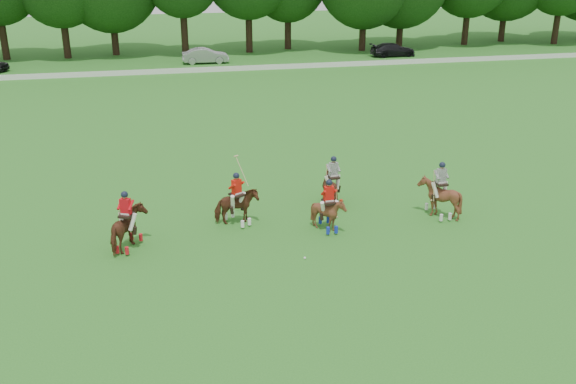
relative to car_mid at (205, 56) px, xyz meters
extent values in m
plane|color=#276F1F|center=(-1.47, -42.50, -0.72)|extent=(180.00, 180.00, 0.00)
cylinder|color=black|center=(-18.90, 6.42, 1.77)|extent=(0.70, 0.70, 4.98)
cylinder|color=black|center=(-13.10, 5.99, 1.61)|extent=(0.70, 0.70, 4.64)
cylinder|color=black|center=(-8.46, 7.02, 1.44)|extent=(0.70, 0.70, 4.31)
cylinder|color=black|center=(-1.51, 5.50, 1.90)|extent=(0.70, 0.70, 5.24)
cylinder|color=black|center=(5.16, 5.74, 1.88)|extent=(0.70, 0.70, 5.19)
cylinder|color=black|center=(9.59, 7.12, 1.52)|extent=(0.70, 0.70, 4.48)
cylinder|color=black|center=(17.07, 4.32, 1.39)|extent=(0.70, 0.70, 4.21)
cylinder|color=black|center=(21.78, 5.67, 1.32)|extent=(0.70, 0.70, 4.07)
cylinder|color=black|center=(29.69, 5.88, 1.68)|extent=(0.70, 0.70, 4.79)
cylinder|color=black|center=(35.12, 7.42, 1.51)|extent=(0.70, 0.70, 4.44)
cylinder|color=black|center=(39.95, 4.24, 1.71)|extent=(0.70, 0.70, 4.86)
cube|color=white|center=(-1.47, -4.50, -0.50)|extent=(120.00, 0.10, 0.44)
imported|color=#A0A0A6|center=(0.00, 0.00, 0.00)|extent=(4.37, 1.57, 1.43)
imported|color=black|center=(18.88, 0.00, -0.06)|extent=(4.60, 1.96, 1.32)
imported|color=#542916|center=(-6.69, -39.22, 0.08)|extent=(1.58, 2.06, 1.58)
cube|color=black|center=(-6.69, -39.22, 0.66)|extent=(0.64, 0.69, 0.08)
cylinder|color=tan|center=(-6.96, -39.09, 0.58)|extent=(0.12, 0.20, 1.29)
imported|color=#542916|center=(-2.41, -37.83, 0.02)|extent=(1.90, 1.82, 1.47)
cube|color=black|center=(-2.41, -37.83, 0.56)|extent=(0.66, 0.71, 0.08)
cylinder|color=tan|center=(-2.15, -37.67, 1.48)|extent=(0.42, 0.68, 1.08)
imported|color=#542916|center=(1.02, -39.20, -0.02)|extent=(1.17, 1.31, 1.40)
cube|color=black|center=(1.02, -39.20, 0.50)|extent=(0.46, 0.57, 0.08)
cylinder|color=tan|center=(1.32, -39.19, 0.42)|extent=(0.04, 0.21, 1.29)
imported|color=#542916|center=(1.97, -36.56, 0.00)|extent=(0.97, 1.78, 1.44)
cube|color=black|center=(1.97, -36.56, 0.53)|extent=(0.50, 0.61, 0.08)
cylinder|color=tan|center=(1.67, -36.59, 0.45)|extent=(0.05, 0.21, 1.29)
imported|color=#542916|center=(5.88, -38.86, 0.13)|extent=(1.48, 1.63, 1.69)
cube|color=black|center=(5.88, -38.86, 0.75)|extent=(0.48, 0.59, 0.08)
cylinder|color=tan|center=(5.58, -38.89, 0.67)|extent=(0.05, 0.21, 1.29)
sphere|color=white|center=(-0.49, -41.46, -0.67)|extent=(0.09, 0.09, 0.09)
camera|label=1|loc=(-5.55, -61.57, 9.94)|focal=40.00mm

